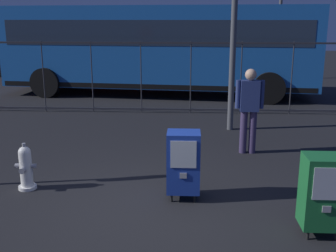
{
  "coord_description": "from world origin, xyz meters",
  "views": [
    {
      "loc": [
        0.61,
        -5.3,
        2.6
      ],
      "look_at": [
        0.3,
        1.2,
        0.9
      ],
      "focal_mm": 44.2,
      "sensor_mm": 36.0,
      "label": 1
    }
  ],
  "objects_px": {
    "pedestrian": "(249,106)",
    "bus_far": "(94,39)",
    "newspaper_box_primary": "(322,191)",
    "newspaper_box_secondary": "(183,162)",
    "fire_hydrant": "(26,168)",
    "bus_near": "(159,45)"
  },
  "relations": [
    {
      "from": "fire_hydrant",
      "to": "newspaper_box_secondary",
      "type": "xyz_separation_m",
      "value": [
        2.45,
        -0.23,
        0.22
      ]
    },
    {
      "from": "newspaper_box_secondary",
      "to": "bus_near",
      "type": "height_order",
      "value": "bus_near"
    },
    {
      "from": "fire_hydrant",
      "to": "bus_near",
      "type": "distance_m",
      "value": 8.76
    },
    {
      "from": "bus_far",
      "to": "pedestrian",
      "type": "bearing_deg",
      "value": -56.47
    },
    {
      "from": "newspaper_box_secondary",
      "to": "bus_far",
      "type": "distance_m",
      "value": 14.01
    },
    {
      "from": "newspaper_box_secondary",
      "to": "bus_far",
      "type": "height_order",
      "value": "bus_far"
    },
    {
      "from": "newspaper_box_primary",
      "to": "pedestrian",
      "type": "relative_size",
      "value": 0.61
    },
    {
      "from": "newspaper_box_primary",
      "to": "newspaper_box_secondary",
      "type": "bearing_deg",
      "value": 149.78
    },
    {
      "from": "pedestrian",
      "to": "newspaper_box_secondary",
      "type": "bearing_deg",
      "value": -119.37
    },
    {
      "from": "newspaper_box_primary",
      "to": "pedestrian",
      "type": "height_order",
      "value": "pedestrian"
    },
    {
      "from": "pedestrian",
      "to": "bus_near",
      "type": "height_order",
      "value": "bus_near"
    },
    {
      "from": "fire_hydrant",
      "to": "bus_near",
      "type": "relative_size",
      "value": 0.07
    },
    {
      "from": "newspaper_box_secondary",
      "to": "newspaper_box_primary",
      "type": "bearing_deg",
      "value": -30.22
    },
    {
      "from": "newspaper_box_primary",
      "to": "bus_far",
      "type": "bearing_deg",
      "value": 112.62
    },
    {
      "from": "pedestrian",
      "to": "bus_far",
      "type": "bearing_deg",
      "value": 116.42
    },
    {
      "from": "newspaper_box_primary",
      "to": "bus_near",
      "type": "distance_m",
      "value": 10.15
    },
    {
      "from": "fire_hydrant",
      "to": "pedestrian",
      "type": "relative_size",
      "value": 0.45
    },
    {
      "from": "bus_near",
      "to": "fire_hydrant",
      "type": "bearing_deg",
      "value": -93.89
    },
    {
      "from": "pedestrian",
      "to": "bus_far",
      "type": "distance_m",
      "value": 12.4
    },
    {
      "from": "newspaper_box_secondary",
      "to": "bus_far",
      "type": "xyz_separation_m",
      "value": [
        -4.26,
        13.3,
        1.14
      ]
    },
    {
      "from": "pedestrian",
      "to": "newspaper_box_primary",
      "type": "bearing_deg",
      "value": -82.11
    },
    {
      "from": "fire_hydrant",
      "to": "newspaper_box_primary",
      "type": "distance_m",
      "value": 4.32
    }
  ]
}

